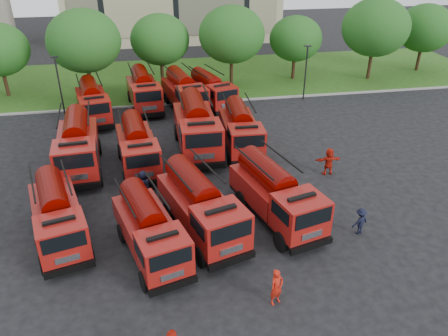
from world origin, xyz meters
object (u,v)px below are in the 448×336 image
at_px(fire_truck_10, 184,92).
at_px(firefighter_0, 275,302).
at_px(fire_truck_4, 77,145).
at_px(fire_truck_9, 144,90).
at_px(fire_truck_6, 197,126).
at_px(fire_truck_5, 137,146).
at_px(fire_truck_0, 57,215).
at_px(firefighter_2, 294,217).
at_px(fire_truck_2, 201,206).
at_px(fire_truck_3, 276,194).
at_px(firefighter_3, 358,233).
at_px(firefighter_5, 327,174).
at_px(fire_truck_1, 150,229).
at_px(fire_truck_11, 211,90).
at_px(firefighter_4, 145,198).
at_px(fire_truck_8, 93,102).
at_px(fire_truck_7, 241,129).

height_order(fire_truck_10, firefighter_0, fire_truck_10).
height_order(fire_truck_4, fire_truck_9, fire_truck_4).
bearing_deg(fire_truck_6, fire_truck_5, -154.48).
xyz_separation_m(fire_truck_0, firefighter_2, (12.56, -0.24, -1.50)).
bearing_deg(fire_truck_5, fire_truck_2, -74.37).
xyz_separation_m(fire_truck_3, fire_truck_9, (-6.74, 19.04, 0.04)).
relative_size(fire_truck_2, firefighter_2, 4.94).
bearing_deg(firefighter_3, fire_truck_4, -52.56).
bearing_deg(firefighter_5, firefighter_0, 58.78).
relative_size(fire_truck_0, fire_truck_3, 0.94).
relative_size(fire_truck_1, firefighter_0, 3.81).
relative_size(fire_truck_11, firefighter_4, 3.75).
xyz_separation_m(fire_truck_3, fire_truck_5, (-7.37, 7.55, -0.05)).
height_order(fire_truck_10, firefighter_2, fire_truck_10).
bearing_deg(firefighter_2, fire_truck_9, 6.85).
bearing_deg(fire_truck_5, fire_truck_8, 105.00).
bearing_deg(fire_truck_3, fire_truck_5, 119.35).
bearing_deg(fire_truck_0, fire_truck_1, -38.57).
relative_size(firefighter_2, firefighter_3, 0.99).
bearing_deg(firefighter_5, fire_truck_7, -43.15).
relative_size(fire_truck_5, fire_truck_8, 0.98).
height_order(fire_truck_0, firefighter_5, fire_truck_0).
height_order(fire_truck_9, firefighter_5, fire_truck_9).
relative_size(fire_truck_6, fire_truck_10, 1.07).
xyz_separation_m(fire_truck_6, fire_truck_8, (-7.88, 7.33, -0.27)).
relative_size(fire_truck_4, fire_truck_10, 1.03).
height_order(fire_truck_5, fire_truck_10, fire_truck_10).
xyz_separation_m(firefighter_2, firefighter_3, (2.91, -2.02, 0.00)).
relative_size(fire_truck_1, fire_truck_11, 0.98).
distance_m(fire_truck_5, fire_truck_11, 12.73).
distance_m(fire_truck_2, fire_truck_7, 10.38).
bearing_deg(fire_truck_6, fire_truck_10, 90.51).
bearing_deg(fire_truck_1, firefighter_3, -17.26).
height_order(fire_truck_11, firefighter_3, fire_truck_11).
xyz_separation_m(fire_truck_1, fire_truck_9, (0.11, 20.86, 0.17)).
relative_size(fire_truck_8, fire_truck_10, 0.96).
xyz_separation_m(fire_truck_9, firefighter_2, (7.88, -19.11, -1.64)).
bearing_deg(fire_truck_6, fire_truck_7, -8.92).
bearing_deg(firefighter_2, fire_truck_0, 73.35).
xyz_separation_m(fire_truck_0, firefighter_0, (9.74, -6.27, -1.50)).
bearing_deg(fire_truck_0, firefighter_0, -47.83).
bearing_deg(firefighter_4, fire_truck_4, 4.46).
height_order(fire_truck_9, fire_truck_11, fire_truck_9).
distance_m(fire_truck_4, firefighter_0, 17.21).
xyz_separation_m(fire_truck_9, fire_truck_10, (3.52, -1.02, -0.01)).
bearing_deg(firefighter_2, fire_truck_11, -9.75).
bearing_deg(fire_truck_1, fire_truck_6, 56.10).
xyz_separation_m(fire_truck_8, fire_truck_9, (4.28, 2.13, 0.08)).
distance_m(fire_truck_4, fire_truck_9, 11.85).
xyz_separation_m(fire_truck_4, fire_truck_8, (0.25, 8.81, -0.16)).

